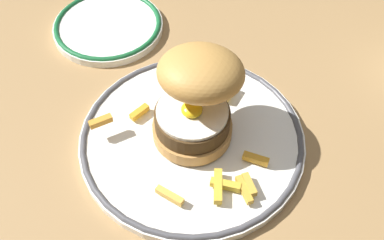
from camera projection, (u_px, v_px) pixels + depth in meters
ground_plane at (157, 159)px, 61.90cm from camera, size 110.63×109.74×4.00cm
dinner_plate at (192, 138)px, 60.49cm from camera, size 29.24×29.24×1.60cm
burger at (197, 95)px, 55.81cm from camera, size 14.53×14.83×12.87cm
fries_pile at (205, 139)px, 58.70cm from camera, size 21.43×20.73×2.62cm
side_plate at (108, 26)px, 74.55cm from camera, size 17.50×17.50×1.60cm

